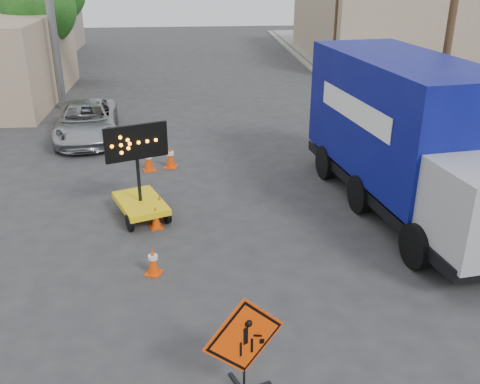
{
  "coord_description": "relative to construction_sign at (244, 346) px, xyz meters",
  "views": [
    {
      "loc": [
        -0.49,
        -7.32,
        6.55
      ],
      "look_at": [
        0.55,
        3.82,
        1.62
      ],
      "focal_mm": 40.0,
      "sensor_mm": 36.0,
      "label": 1
    }
  ],
  "objects": [
    {
      "name": "pickup_truck",
      "position": [
        -4.76,
        13.98,
        -0.3
      ],
      "size": [
        2.84,
        5.21,
        1.39
      ],
      "primitive_type": "imported",
      "rotation": [
        0.0,
        0.0,
        0.11
      ],
      "color": "#A7AAAE",
      "rests_on": "ground"
    },
    {
      "name": "ground",
      "position": [
        -0.19,
        0.7,
        -0.99
      ],
      "size": [
        100.0,
        100.0,
        0.0
      ],
      "primitive_type": "plane",
      "color": "#2D2D30",
      "rests_on": "ground"
    },
    {
      "name": "cone_e",
      "position": [
        -1.45,
        10.46,
        -0.6
      ],
      "size": [
        0.49,
        0.49,
        0.79
      ],
      "rotation": [
        0.0,
        0.0,
        -0.24
      ],
      "color": "#F04105",
      "rests_on": "ground"
    },
    {
      "name": "cone_a",
      "position": [
        -1.66,
        3.81,
        -0.66
      ],
      "size": [
        0.45,
        0.45,
        0.67
      ],
      "rotation": [
        0.0,
        0.0,
        -0.42
      ],
      "color": "#F04105",
      "rests_on": "ground"
    },
    {
      "name": "building_right_far",
      "position": [
        12.81,
        30.7,
        1.31
      ],
      "size": [
        10.0,
        14.0,
        4.6
      ],
      "primitive_type": "cube",
      "color": "tan",
      "rests_on": "ground"
    },
    {
      "name": "arrow_board",
      "position": [
        -2.15,
        6.73,
        -0.39
      ],
      "size": [
        1.71,
        2.13,
        2.64
      ],
      "rotation": [
        0.0,
        0.0,
        0.38
      ],
      "color": "yellow",
      "rests_on": "ground"
    },
    {
      "name": "box_truck",
      "position": [
        5.14,
        6.66,
        0.88
      ],
      "size": [
        3.7,
        8.95,
        4.12
      ],
      "rotation": [
        0.0,
        0.0,
        0.14
      ],
      "color": "black",
      "rests_on": "ground"
    },
    {
      "name": "sidewalk_right",
      "position": [
        9.31,
        15.7,
        -0.92
      ],
      "size": [
        4.0,
        60.0,
        0.15
      ],
      "primitive_type": "cube",
      "color": "gray",
      "rests_on": "ground"
    },
    {
      "name": "tree_left_near",
      "position": [
        -8.19,
        22.7,
        3.17
      ],
      "size": [
        3.71,
        3.71,
        6.03
      ],
      "color": "#4C3520",
      "rests_on": "ground"
    },
    {
      "name": "cone_b",
      "position": [
        -1.72,
        6.06,
        -0.67
      ],
      "size": [
        0.41,
        0.41,
        0.64
      ],
      "rotation": [
        0.0,
        0.0,
        0.3
      ],
      "color": "#F04105",
      "rests_on": "ground"
    },
    {
      "name": "cone_d",
      "position": [
        -2.16,
        10.25,
        -0.61
      ],
      "size": [
        0.49,
        0.49,
        0.77
      ],
      "rotation": [
        0.0,
        0.0,
        0.31
      ],
      "color": "#F04105",
      "rests_on": "ground"
    },
    {
      "name": "construction_sign",
      "position": [
        0.0,
        0.0,
        0.0
      ],
      "size": [
        1.33,
        0.96,
        1.88
      ],
      "rotation": [
        0.0,
        0.0,
        0.39
      ],
      "color": "black",
      "rests_on": "ground"
    },
    {
      "name": "utility_pole_near",
      "position": [
        7.81,
        10.7,
        3.69
      ],
      "size": [
        1.8,
        0.26,
        9.0
      ],
      "color": "#4C3520",
      "rests_on": "ground"
    },
    {
      "name": "cone_c",
      "position": [
        -1.64,
        6.71,
        -0.65
      ],
      "size": [
        0.37,
        0.37,
        0.68
      ],
      "rotation": [
        0.0,
        0.0,
        0.09
      ],
      "color": "#F04105",
      "rests_on": "ground"
    },
    {
      "name": "curb_right",
      "position": [
        7.01,
        15.7,
        -0.93
      ],
      "size": [
        0.4,
        60.0,
        0.12
      ],
      "primitive_type": "cube",
      "color": "gray",
      "rests_on": "ground"
    }
  ]
}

